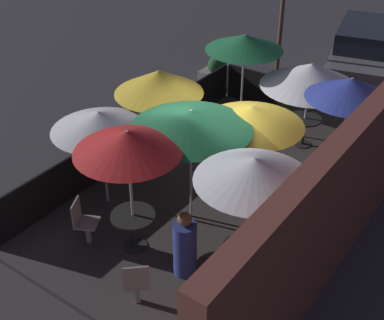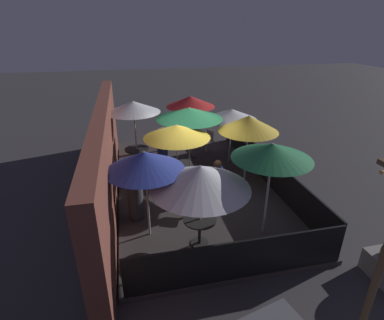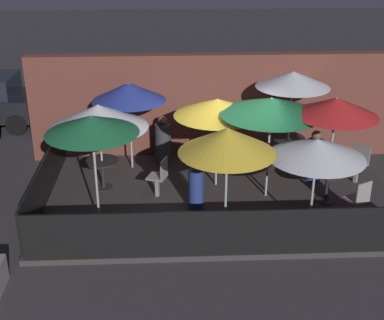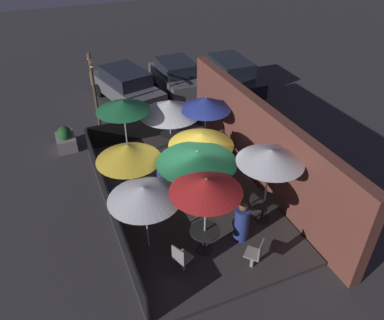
{
  "view_description": "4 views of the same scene",
  "coord_description": "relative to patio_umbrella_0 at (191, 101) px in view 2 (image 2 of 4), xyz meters",
  "views": [
    {
      "loc": [
        7.77,
        4.78,
        6.76
      ],
      "look_at": [
        0.66,
        -0.29,
        1.14
      ],
      "focal_mm": 50.0,
      "sensor_mm": 36.0,
      "label": 1
    },
    {
      "loc": [
        -8.31,
        1.96,
        4.92
      ],
      "look_at": [
        -0.03,
        0.12,
        1.09
      ],
      "focal_mm": 28.0,
      "sensor_mm": 36.0,
      "label": 2
    },
    {
      "loc": [
        -1.17,
        -10.91,
        5.9
      ],
      "look_at": [
        -0.67,
        -0.23,
        1.14
      ],
      "focal_mm": 50.0,
      "sensor_mm": 36.0,
      "label": 3
    },
    {
      "loc": [
        8.72,
        -3.37,
        7.91
      ],
      "look_at": [
        -0.47,
        0.46,
        1.09
      ],
      "focal_mm": 35.0,
      "sensor_mm": 36.0,
      "label": 4
    }
  ],
  "objects": [
    {
      "name": "dining_table_1",
      "position": [
        -0.45,
        2.09,
        -1.66
      ],
      "size": [
        0.86,
        0.86,
        0.72
      ],
      "color": "black",
      "rests_on": "patio_deck"
    },
    {
      "name": "patio_chair_2",
      "position": [
        0.43,
        -0.83,
        -1.75
      ],
      "size": [
        0.54,
        0.54,
        0.91
      ],
      "rotation": [
        0.0,
        0.0,
        2.04
      ],
      "color": "gray",
      "rests_on": "patio_deck"
    },
    {
      "name": "patio_umbrella_1",
      "position": [
        -0.45,
        2.09,
        0.02
      ],
      "size": [
        1.84,
        1.84,
        2.46
      ],
      "color": "#B2B2B7",
      "rests_on": "patio_deck"
    },
    {
      "name": "fence_side_left",
      "position": [
        -6.32,
        0.35,
        -1.76
      ],
      "size": [
        0.05,
        4.68,
        0.95
      ],
      "color": "black",
      "rests_on": "patio_deck"
    },
    {
      "name": "patio_umbrella_7",
      "position": [
        -1.31,
        0.32,
        -0.07
      ],
      "size": [
        2.22,
        2.22,
        2.35
      ],
      "color": "#B2B2B7",
      "rests_on": "patio_deck"
    },
    {
      "name": "fence_front",
      "position": [
        -2.36,
        -2.04,
        -1.76
      ],
      "size": [
        7.82,
        0.05,
        0.95
      ],
      "color": "black",
      "rests_on": "patio_deck"
    },
    {
      "name": "dining_table_2",
      "position": [
        -5.1,
        0.89,
        -1.68
      ],
      "size": [
        0.78,
        0.78,
        0.71
      ],
      "color": "black",
      "rests_on": "patio_deck"
    },
    {
      "name": "building_wall",
      "position": [
        -2.36,
        3.02,
        -0.95
      ],
      "size": [
        9.62,
        0.36,
        2.82
      ],
      "color": "brown",
      "rests_on": "ground_plane"
    },
    {
      "name": "patio_umbrella_2",
      "position": [
        -5.1,
        0.89,
        -0.44
      ],
      "size": [
        2.24,
        2.24,
        2.07
      ],
      "color": "#B2B2B7",
      "rests_on": "patio_deck"
    },
    {
      "name": "dining_table_0",
      "position": [
        -0.0,
        0.0,
        -1.66
      ],
      "size": [
        0.8,
        0.8,
        0.74
      ],
      "color": "black",
      "rests_on": "patio_deck"
    },
    {
      "name": "patio_umbrella_4",
      "position": [
        -2.43,
        -1.3,
        -0.2
      ],
      "size": [
        1.87,
        1.87,
        2.29
      ],
      "color": "#B2B2B7",
      "rests_on": "patio_deck"
    },
    {
      "name": "patio_chair_0",
      "position": [
        1.03,
        0.95,
        -1.73
      ],
      "size": [
        0.57,
        0.57,
        0.93
      ],
      "rotation": [
        0.0,
        0.0,
        -2.4
      ],
      "color": "gray",
      "rests_on": "patio_deck"
    },
    {
      "name": "patron_0",
      "position": [
        -2.96,
        -0.18,
        -1.72
      ],
      "size": [
        0.44,
        0.44,
        1.14
      ],
      "rotation": [
        0.0,
        0.0,
        4.34
      ],
      "color": "navy",
      "rests_on": "patio_deck"
    },
    {
      "name": "patio_umbrella_6",
      "position": [
        -5.01,
        -0.79,
        -0.02
      ],
      "size": [
        1.85,
        1.85,
        2.4
      ],
      "color": "#B2B2B7",
      "rests_on": "patio_deck"
    },
    {
      "name": "patio_deck",
      "position": [
        -2.36,
        0.35,
        -2.29
      ],
      "size": [
        8.02,
        4.88,
        0.12
      ],
      "color": "#383333",
      "rests_on": "ground_plane"
    },
    {
      "name": "patron_1",
      "position": [
        -3.68,
        2.3,
        -1.66
      ],
      "size": [
        0.59,
        0.59,
        1.29
      ],
      "rotation": [
        0.0,
        0.0,
        2.25
      ],
      "color": "#333338",
      "rests_on": "patio_deck"
    },
    {
      "name": "patio_chair_1",
      "position": [
        -3.75,
        0.39,
        -1.71
      ],
      "size": [
        0.52,
        0.52,
        0.95
      ],
      "rotation": [
        0.0,
        0.0,
        2.78
      ],
      "color": "gray",
      "rests_on": "patio_deck"
    },
    {
      "name": "patio_umbrella_8",
      "position": [
        -0.72,
        -1.36,
        -0.37
      ],
      "size": [
        1.87,
        1.87,
        2.06
      ],
      "color": "#B2B2B7",
      "rests_on": "patio_deck"
    },
    {
      "name": "patio_umbrella_5",
      "position": [
        -2.42,
        0.94,
        -0.28
      ],
      "size": [
        2.0,
        2.0,
        2.15
      ],
      "color": "#B2B2B7",
      "rests_on": "patio_deck"
    },
    {
      "name": "ground_plane",
      "position": [
        -2.36,
        0.35,
        -2.35
      ],
      "size": [
        60.0,
        60.0,
        0.0
      ],
      "primitive_type": "plane",
      "color": "#383538"
    },
    {
      "name": "patio_umbrella_0",
      "position": [
        0.0,
        0.0,
        0.0
      ],
      "size": [
        1.81,
        1.81,
        2.43
      ],
      "color": "#B2B2B7",
      "rests_on": "patio_deck"
    },
    {
      "name": "patio_umbrella_3",
      "position": [
        -4.48,
        2.03,
        -0.22
      ],
      "size": [
        1.81,
        1.81,
        2.24
      ],
      "color": "#B2B2B7",
      "rests_on": "patio_deck"
    },
    {
      "name": "patron_2",
      "position": [
        -0.02,
        1.12,
        -1.67
      ],
      "size": [
        0.56,
        0.56,
        1.27
      ],
      "rotation": [
        0.0,
        0.0,
        0.99
      ],
      "color": "navy",
      "rests_on": "patio_deck"
    }
  ]
}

